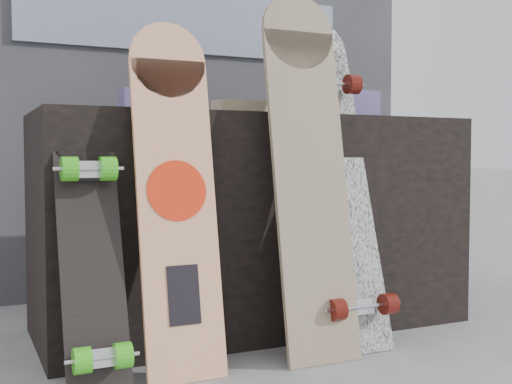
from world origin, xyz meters
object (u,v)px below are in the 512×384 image
vendor_table (254,222)px  longboard_cascadia (333,169)px  longboard_geisha (176,186)px  longboard_celtic (309,161)px  skateboard_dark (92,246)px

vendor_table → longboard_cascadia: longboard_cascadia is taller
longboard_geisha → longboard_celtic: (0.44, -0.02, 0.07)m
longboard_cascadia → skateboard_dark: 0.88m
longboard_geisha → skateboard_dark: longboard_geisha is taller
vendor_table → skateboard_dark: vendor_table is taller
vendor_table → skateboard_dark: (-0.69, -0.40, -0.00)m
vendor_table → longboard_geisha: longboard_geisha is taller
longboard_celtic → skateboard_dark: bearing=179.3°
longboard_geisha → skateboard_dark: 0.30m
longboard_cascadia → skateboard_dark: longboard_cascadia is taller
vendor_table → longboard_celtic: longboard_celtic is taller
longboard_geisha → longboard_cascadia: 0.60m
vendor_table → longboard_celtic: bearing=-88.8°
longboard_celtic → skateboard_dark: 0.74m
longboard_celtic → skateboard_dark: longboard_celtic is taller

